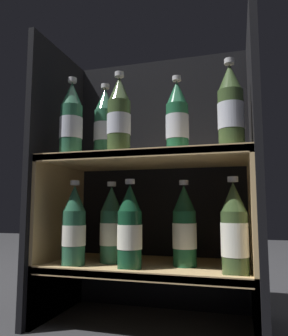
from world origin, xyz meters
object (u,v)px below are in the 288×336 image
bottle_upper_front_1 (119,117)px  bottle_lower_front_0 (74,227)px  bottle_upper_front_2 (231,109)px  bottle_upper_back_0 (105,126)px  bottle_lower_back_0 (111,227)px  bottle_lower_back_1 (184,228)px  bottle_lower_front_2 (234,231)px  bottle_lower_front_1 (130,229)px  bottle_upper_front_0 (71,121)px  bottle_upper_back_1 (177,120)px

bottle_upper_front_1 → bottle_lower_front_0: (-0.14, 0.00, -0.33)m
bottle_upper_front_2 → bottle_upper_back_0: same height
bottle_lower_back_0 → bottle_lower_back_1: (0.23, 0.00, -0.00)m
bottle_lower_front_0 → bottle_upper_back_0: bearing=52.4°
bottle_lower_back_1 → bottle_upper_back_0: bearing=180.0°
bottle_lower_front_2 → bottle_upper_back_0: bearing=168.9°
bottle_lower_front_1 → bottle_lower_back_1: 0.17m
bottle_upper_front_0 → bottle_lower_front_0: bottle_upper_front_0 is taller
bottle_upper_front_0 → bottle_upper_back_0: bearing=44.9°
bottle_upper_front_1 → bottle_upper_back_1: 0.18m
bottle_upper_front_0 → bottle_upper_back_0: same height
bottle_lower_front_2 → bottle_lower_back_1: (-0.15, 0.08, 0.00)m
bottle_upper_back_1 → bottle_lower_front_2: bearing=-26.1°
bottle_upper_back_0 → bottle_lower_back_1: 0.42m
bottle_upper_front_2 → bottle_upper_front_1: bearing=-180.0°
bottle_upper_front_2 → bottle_lower_front_0: 0.57m
bottle_lower_back_0 → bottle_lower_back_1: 0.23m
bottle_lower_front_0 → bottle_lower_front_2: size_ratio=1.00×
bottle_upper_front_0 → bottle_upper_front_1: same height
bottle_lower_front_1 → bottle_upper_front_0: bearing=180.0°
bottle_upper_front_2 → bottle_lower_front_1: size_ratio=1.00×
bottle_upper_front_1 → bottle_lower_back_0: size_ratio=1.00×
bottle_upper_back_1 → bottle_lower_front_2: bottle_upper_back_1 is taller
bottle_upper_front_2 → bottle_lower_back_0: size_ratio=1.00×
bottle_upper_front_1 → bottle_lower_front_2: bearing=0.0°
bottle_upper_back_0 → bottle_lower_front_2: 0.53m
bottle_lower_front_0 → bottle_upper_back_1: bearing=14.7°
bottle_upper_front_2 → bottle_lower_back_0: 0.51m
bottle_upper_front_1 → bottle_lower_front_0: 0.36m
bottle_upper_back_0 → bottle_lower_back_1: bottle_upper_back_0 is taller
bottle_lower_front_1 → bottle_upper_back_1: bearing=32.1°
bottle_lower_front_0 → bottle_lower_back_0: size_ratio=1.00×
bottle_upper_front_0 → bottle_lower_back_0: 0.36m
bottle_lower_front_1 → bottle_lower_front_2: same height
bottle_upper_back_1 → bottle_upper_back_0: bearing=180.0°
bottle_upper_back_0 → bottle_lower_front_0: size_ratio=1.00×
bottle_lower_back_0 → bottle_lower_front_0: bearing=-138.1°
bottle_upper_back_1 → bottle_lower_back_0: bearing=180.0°
bottle_upper_front_1 → bottle_lower_front_0: bearing=180.0°
bottle_lower_front_0 → bottle_lower_front_2: 0.47m
bottle_upper_front_1 → bottle_upper_back_1: same height
bottle_lower_front_2 → bottle_lower_front_1: bearing=180.0°
bottle_lower_front_0 → bottle_upper_front_0: bearing=-180.0°
bottle_lower_back_0 → bottle_upper_back_0: bearing=180.0°
bottle_upper_front_0 → bottle_lower_back_0: size_ratio=1.00×
bottle_upper_front_1 → bottle_upper_back_0: bearing=135.1°
bottle_lower_front_1 → bottle_upper_front_2: bearing=0.0°
bottle_upper_front_0 → bottle_upper_back_0: size_ratio=1.00×
bottle_upper_back_1 → bottle_lower_front_2: 0.38m
bottle_upper_front_2 → bottle_lower_back_1: bottle_upper_front_2 is taller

